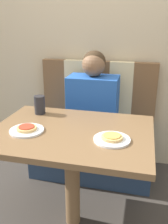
{
  "coord_description": "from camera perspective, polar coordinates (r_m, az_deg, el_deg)",
  "views": [
    {
      "loc": [
        0.41,
        -1.34,
        1.34
      ],
      "look_at": [
        0.0,
        0.33,
        0.71
      ],
      "focal_mm": 40.0,
      "sensor_mm": 36.0,
      "label": 1
    }
  ],
  "objects": [
    {
      "name": "booth_seat",
      "position": [
        2.32,
        1.93,
        -8.85
      ],
      "size": [
        1.05,
        0.52,
        0.42
      ],
      "color": "navy",
      "rests_on": "ground_plane"
    },
    {
      "name": "pizza_right",
      "position": [
        1.41,
        6.42,
        -5.67
      ],
      "size": [
        0.12,
        0.12,
        0.02
      ],
      "color": "tan",
      "rests_on": "plate_right"
    },
    {
      "name": "plate_left",
      "position": [
        1.55,
        -12.94,
        -4.11
      ],
      "size": [
        0.21,
        0.21,
        0.01
      ],
      "color": "white",
      "rests_on": "dining_table"
    },
    {
      "name": "drinking_cup",
      "position": [
        1.81,
        -10.11,
        1.61
      ],
      "size": [
        0.08,
        0.08,
        0.13
      ],
      "color": "#232328",
      "rests_on": "dining_table"
    },
    {
      "name": "wall_back",
      "position": [
        2.34,
        3.95,
        19.26
      ],
      "size": [
        7.0,
        0.05,
        2.6
      ],
      "color": "#C6B28E",
      "rests_on": "ground_plane"
    },
    {
      "name": "ground_plane",
      "position": [
        1.93,
        -2.5,
        -23.59
      ],
      "size": [
        12.0,
        12.0,
        0.0
      ],
      "primitive_type": "plane",
      "color": "#38332D"
    },
    {
      "name": "pizza_left",
      "position": [
        1.55,
        -12.99,
        -3.57
      ],
      "size": [
        0.12,
        0.12,
        0.02
      ],
      "color": "tan",
      "rests_on": "plate_left"
    },
    {
      "name": "booth_backrest",
      "position": [
        2.34,
        3.22,
        4.59
      ],
      "size": [
        1.05,
        0.07,
        0.57
      ],
      "color": "brown",
      "rests_on": "booth_seat"
    },
    {
      "name": "dining_table",
      "position": [
        1.57,
        -2.84,
        -7.24
      ],
      "size": [
        0.98,
        0.73,
        0.7
      ],
      "color": "brown",
      "rests_on": "ground_plane"
    },
    {
      "name": "person",
      "position": [
        2.12,
        2.11,
        3.74
      ],
      "size": [
        0.42,
        0.25,
        0.69
      ],
      "color": "#2356B2",
      "rests_on": "booth_seat"
    },
    {
      "name": "plate_right",
      "position": [
        1.41,
        6.39,
        -6.26
      ],
      "size": [
        0.21,
        0.21,
        0.01
      ],
      "color": "white",
      "rests_on": "dining_table"
    }
  ]
}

